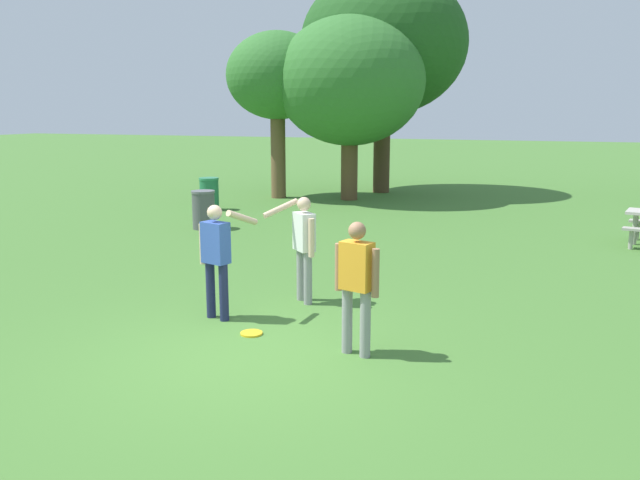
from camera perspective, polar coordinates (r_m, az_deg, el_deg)
The scene contains 10 objects.
ground_plane at distance 7.97m, azimuth -6.57°, elevation -10.13°, with size 120.00×120.00×0.00m, color #447530.
person_thrower at distance 7.68m, azimuth 3.26°, elevation -3.52°, with size 0.59×0.32×1.64m.
person_catcher at distance 9.12m, azimuth -9.15°, elevation -1.13°, with size 0.74×0.64×1.64m.
person_bystander at distance 9.79m, azimuth -1.49°, elevation -0.12°, with size 0.84×0.48×1.64m.
frisbee at distance 8.68m, azimuth -6.09°, elevation -8.22°, with size 0.30×0.30×0.03m, color yellow.
trash_can_beside_table at distance 16.34m, azimuth -10.27°, elevation 2.66°, with size 0.59×0.59×0.96m.
trash_can_further_along at distance 19.46m, azimuth -9.78°, elevation 4.06°, with size 0.59×0.59×0.96m.
tree_tall_left at distance 21.83m, azimuth -3.81°, elevation 14.19°, with size 3.35×3.35×5.46m.
tree_broad_center at distance 21.33m, azimuth 2.68°, elevation 13.82°, with size 4.84×4.84×5.89m.
tree_far_right at distance 23.48m, azimuth 5.67°, elevation 16.87°, with size 5.80×5.80×7.66m.
Camera 1 is at (3.35, -6.62, 2.92)m, focal length 36.12 mm.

